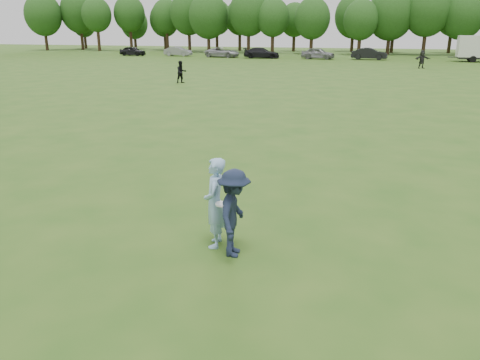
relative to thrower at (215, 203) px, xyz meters
The scene contains 13 objects.
ground 1.14m from the thrower, 91.87° to the right, with size 200.00×200.00×0.00m, color #2C5518.
thrower is the anchor object (origin of this frame).
defender 0.55m from the thrower, 29.99° to the right, with size 1.08×0.62×1.67m, color #192238.
player_far_a 28.98m from the thrower, 115.12° to the left, with size 0.82×0.64×1.69m, color black.
player_far_d 47.06m from the thrower, 82.15° to the left, with size 1.75×0.56×1.89m, color #272727.
car_a 68.95m from the thrower, 120.67° to the left, with size 1.67×4.14×1.41m, color black.
car_b 66.56m from the thrower, 114.84° to the left, with size 1.48×4.24×1.40m, color gray.
car_c 62.73m from the thrower, 108.94° to the left, with size 2.34×5.08×1.41m, color #9A999E.
car_d 60.50m from the thrower, 103.67° to the left, with size 2.06×5.07×1.47m, color black.
car_e 59.54m from the thrower, 96.11° to the left, with size 1.83×4.55×1.55m, color gray.
car_f 59.92m from the thrower, 89.52° to the left, with size 1.65×4.73×1.56m, color black.
disc_in_play 0.29m from the thrower, 40.03° to the right, with size 0.27×0.27×0.05m.
treeline 76.42m from the thrower, 87.91° to the left, with size 130.35×18.39×11.74m.
Camera 1 is at (2.93, -7.13, 4.06)m, focal length 35.00 mm.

